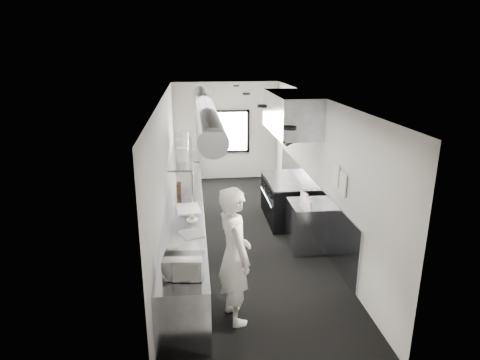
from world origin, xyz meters
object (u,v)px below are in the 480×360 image
object	(u,v)px
plate_stack_b	(182,147)
plate_stack_d	(182,137)
squeeze_bottle_a	(310,206)
squeeze_bottle_d	(304,197)
microwave	(183,266)
small_plate	(192,220)
range	(285,200)
squeeze_bottle_e	(302,194)
plate_stack_a	(182,154)
squeeze_bottle_b	(308,202)
exhaust_hood	(291,113)
prep_counter	(185,227)
bottle_station	(307,226)
plate_stack_c	(183,140)
line_cook	(234,255)
cutting_board	(188,208)
pass_shelf	(182,153)
squeeze_bottle_c	(306,199)
far_work_table	(187,172)
knife_block	(179,188)
deli_tub_b	(171,250)

from	to	relation	value
plate_stack_b	plate_stack_d	xyz separation A→B (m)	(-0.01, 1.09, -0.00)
squeeze_bottle_a	squeeze_bottle_d	distance (m)	0.50
microwave	small_plate	xyz separation A→B (m)	(0.12, 1.81, -0.13)
range	squeeze_bottle_e	xyz separation A→B (m)	(0.07, -1.10, 0.51)
plate_stack_a	squeeze_bottle_b	world-z (taller)	plate_stack_a
exhaust_hood	prep_counter	size ratio (longest dim) A/B	0.37
bottle_station	squeeze_bottle_b	bearing A→B (deg)	-103.15
plate_stack_c	squeeze_bottle_a	world-z (taller)	plate_stack_c
plate_stack_a	plate_stack_d	bearing A→B (deg)	90.77
line_cook	cutting_board	size ratio (longest dim) A/B	3.58
squeeze_bottle_b	pass_shelf	bearing A→B (deg)	141.15
range	small_plate	distance (m)	2.86
microwave	squeeze_bottle_c	size ratio (longest dim) A/B	2.57
small_plate	plate_stack_b	distance (m)	2.05
line_cook	plate_stack_c	world-z (taller)	line_cook
exhaust_hood	range	distance (m)	1.92
far_work_table	squeeze_bottle_e	xyz separation A→B (m)	(2.26, -3.60, 0.53)
squeeze_bottle_d	exhaust_hood	bearing A→B (deg)	91.10
range	far_work_table	bearing A→B (deg)	131.19
pass_shelf	knife_block	xyz separation A→B (m)	(-0.07, -0.83, -0.53)
plate_stack_c	far_work_table	bearing A→B (deg)	89.08
pass_shelf	bottle_station	world-z (taller)	pass_shelf
microwave	squeeze_bottle_d	world-z (taller)	microwave
microwave	squeeze_bottle_b	world-z (taller)	microwave
prep_counter	squeeze_bottle_d	bearing A→B (deg)	-1.14
squeeze_bottle_a	squeeze_bottle_b	world-z (taller)	squeeze_bottle_a
exhaust_hood	range	bearing A→B (deg)	180.00
range	microwave	size ratio (longest dim) A/B	3.47
knife_block	squeeze_bottle_c	bearing A→B (deg)	-19.24
plate_stack_a	knife_block	bearing A→B (deg)	165.62
range	squeeze_bottle_c	xyz separation A→B (m)	(0.09, -1.37, 0.52)
knife_block	squeeze_bottle_b	size ratio (longest dim) A/B	1.21
exhaust_hood	range	size ratio (longest dim) A/B	1.38
far_work_table	microwave	xyz separation A→B (m)	(0.02, -6.26, 0.59)
far_work_table	plate_stack_a	world-z (taller)	plate_stack_a
knife_block	plate_stack_a	xyz separation A→B (m)	(0.09, -0.02, 0.70)
range	squeeze_bottle_c	world-z (taller)	squeeze_bottle_c
prep_counter	knife_block	size ratio (longest dim) A/B	28.07
range	cutting_board	bearing A→B (deg)	-146.16
bottle_station	pass_shelf	bearing A→B (deg)	144.01
range	squeeze_bottle_d	xyz separation A→B (m)	(0.08, -1.25, 0.51)
far_work_table	squeeze_bottle_c	bearing A→B (deg)	-59.52
range	plate_stack_a	xyz separation A→B (m)	(-2.21, -0.56, 1.24)
line_cook	squeeze_bottle_e	size ratio (longest dim) A/B	12.31
microwave	squeeze_bottle_b	distance (m)	3.14
knife_block	plate_stack_a	world-z (taller)	plate_stack_a
deli_tub_b	cutting_board	distance (m)	1.72
knife_block	plate_stack_a	size ratio (longest dim) A/B	0.79
cutting_board	plate_stack_c	bearing A→B (deg)	92.87
line_cook	squeeze_bottle_b	world-z (taller)	line_cook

